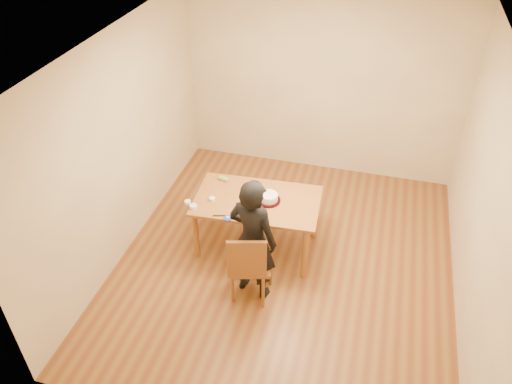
% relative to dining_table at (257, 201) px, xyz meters
% --- Properties ---
extents(room_shell, '(4.00, 4.50, 2.70)m').
position_rel_dining_table_xyz_m(room_shell, '(0.41, 0.15, 0.62)').
color(room_shell, brown).
rests_on(room_shell, ground).
extents(dining_table, '(1.55, 0.98, 0.04)m').
position_rel_dining_table_xyz_m(dining_table, '(0.00, 0.00, 0.00)').
color(dining_table, brown).
rests_on(dining_table, floor).
extents(dining_chair, '(0.51, 0.51, 0.04)m').
position_rel_dining_table_xyz_m(dining_chair, '(0.15, -0.78, -0.28)').
color(dining_chair, brown).
rests_on(dining_chair, floor).
extents(cake_plate, '(0.29, 0.29, 0.02)m').
position_rel_dining_table_xyz_m(cake_plate, '(0.14, 0.01, 0.03)').
color(cake_plate, red).
rests_on(cake_plate, dining_table).
extents(cake, '(0.22, 0.22, 0.07)m').
position_rel_dining_table_xyz_m(cake, '(0.14, 0.01, 0.08)').
color(cake, white).
rests_on(cake, cake_plate).
extents(frosting_dome, '(0.21, 0.21, 0.03)m').
position_rel_dining_table_xyz_m(frosting_dome, '(0.14, 0.01, 0.12)').
color(frosting_dome, white).
rests_on(frosting_dome, cake).
extents(frosting_tub, '(0.10, 0.10, 0.09)m').
position_rel_dining_table_xyz_m(frosting_tub, '(-0.10, -0.35, 0.06)').
color(frosting_tub, white).
rests_on(frosting_tub, dining_table).
extents(frosting_lid, '(0.10, 0.10, 0.01)m').
position_rel_dining_table_xyz_m(frosting_lid, '(-0.23, -0.42, 0.02)').
color(frosting_lid, '#1C38B9').
rests_on(frosting_lid, dining_table).
extents(frosting_dollop, '(0.04, 0.04, 0.02)m').
position_rel_dining_table_xyz_m(frosting_dollop, '(-0.23, -0.42, 0.04)').
color(frosting_dollop, white).
rests_on(frosting_dollop, frosting_lid).
extents(ramekin_green, '(0.09, 0.09, 0.04)m').
position_rel_dining_table_xyz_m(ramekin_green, '(-0.68, -0.35, 0.04)').
color(ramekin_green, white).
rests_on(ramekin_green, dining_table).
extents(ramekin_yellow, '(0.07, 0.07, 0.04)m').
position_rel_dining_table_xyz_m(ramekin_yellow, '(-0.52, -0.15, 0.04)').
color(ramekin_yellow, white).
rests_on(ramekin_yellow, dining_table).
extents(ramekin_multi, '(0.08, 0.08, 0.04)m').
position_rel_dining_table_xyz_m(ramekin_multi, '(-0.78, -0.29, 0.04)').
color(ramekin_multi, white).
rests_on(ramekin_multi, dining_table).
extents(candy_box_pink, '(0.14, 0.09, 0.02)m').
position_rel_dining_table_xyz_m(candy_box_pink, '(-0.51, 0.28, 0.03)').
color(candy_box_pink, '#D231AA').
rests_on(candy_box_pink, dining_table).
extents(candy_box_green, '(0.14, 0.09, 0.02)m').
position_rel_dining_table_xyz_m(candy_box_green, '(-0.52, 0.28, 0.05)').
color(candy_box_green, '#1E9F1D').
rests_on(candy_box_green, candy_box_pink).
extents(spatula, '(0.15, 0.06, 0.01)m').
position_rel_dining_table_xyz_m(spatula, '(-0.34, -0.41, 0.02)').
color(spatula, black).
rests_on(spatula, dining_table).
extents(person, '(0.64, 0.50, 1.55)m').
position_rel_dining_table_xyz_m(person, '(0.15, -0.73, 0.04)').
color(person, black).
rests_on(person, floor).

